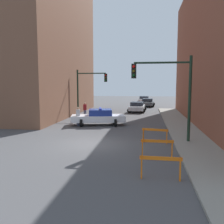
% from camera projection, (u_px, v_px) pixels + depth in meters
% --- Properties ---
extents(ground_plane, '(120.00, 120.00, 0.00)m').
position_uv_depth(ground_plane, '(91.00, 144.00, 15.09)').
color(ground_plane, '#4C4C4F').
extents(sidewalk_right, '(2.40, 44.00, 0.12)m').
position_uv_depth(sidewalk_right, '(197.00, 147.00, 14.23)').
color(sidewalk_right, gray).
rests_on(sidewalk_right, ground_plane).
extents(building_corner_left, '(14.00, 20.00, 18.83)m').
position_uv_depth(building_corner_left, '(17.00, 35.00, 29.47)').
color(building_corner_left, brown).
rests_on(building_corner_left, ground_plane).
extents(traffic_light_near, '(3.64, 0.35, 5.20)m').
position_uv_depth(traffic_light_near, '(170.00, 86.00, 15.19)').
color(traffic_light_near, black).
rests_on(traffic_light_near, sidewalk_right).
extents(traffic_light_far, '(3.44, 0.35, 5.20)m').
position_uv_depth(traffic_light_far, '(87.00, 86.00, 27.79)').
color(traffic_light_far, black).
rests_on(traffic_light_far, ground_plane).
extents(police_car, '(4.98, 2.94, 1.52)m').
position_uv_depth(police_car, '(99.00, 117.00, 22.05)').
color(police_car, white).
rests_on(police_car, ground_plane).
extents(parked_car_near, '(2.42, 4.38, 1.31)m').
position_uv_depth(parked_car_near, '(137.00, 107.00, 32.40)').
color(parked_car_near, silver).
rests_on(parked_car_near, ground_plane).
extents(parked_car_mid, '(2.45, 4.40, 1.31)m').
position_uv_depth(parked_car_mid, '(148.00, 102.00, 40.04)').
color(parked_car_mid, '#474C51').
rests_on(parked_car_mid, ground_plane).
extents(parked_car_far, '(2.51, 4.43, 1.31)m').
position_uv_depth(parked_car_far, '(144.00, 99.00, 47.65)').
color(parked_car_far, silver).
rests_on(parked_car_far, ground_plane).
extents(pedestrian_crossing, '(0.40, 0.40, 1.66)m').
position_uv_depth(pedestrian_crossing, '(78.00, 116.00, 21.53)').
color(pedestrian_crossing, '#474C66').
rests_on(pedestrian_crossing, ground_plane).
extents(pedestrian_corner, '(0.50, 0.50, 1.66)m').
position_uv_depth(pedestrian_corner, '(85.00, 110.00, 26.95)').
color(pedestrian_corner, '#474C66').
rests_on(pedestrian_corner, ground_plane).
extents(barrier_front, '(1.60, 0.20, 0.90)m').
position_uv_depth(barrier_front, '(161.00, 164.00, 9.45)').
color(barrier_front, orange).
rests_on(barrier_front, ground_plane).
extents(barrier_mid, '(1.60, 0.18, 0.90)m').
position_uv_depth(barrier_mid, '(157.00, 145.00, 12.29)').
color(barrier_mid, orange).
rests_on(barrier_mid, ground_plane).
extents(barrier_back, '(1.58, 0.42, 0.90)m').
position_uv_depth(barrier_back, '(155.00, 133.00, 15.33)').
color(barrier_back, orange).
rests_on(barrier_back, ground_plane).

